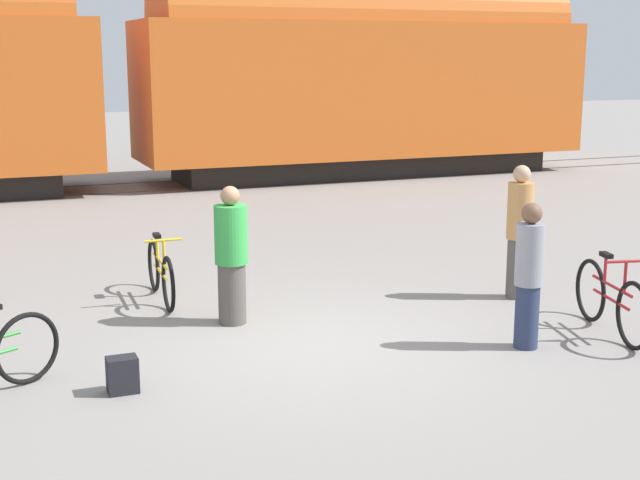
# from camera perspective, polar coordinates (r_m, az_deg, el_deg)

# --- Properties ---
(ground_plane) EXTENTS (80.00, 80.00, 0.00)m
(ground_plane) POSITION_cam_1_polar(r_m,az_deg,el_deg) (9.67, -0.35, -6.67)
(ground_plane) COLOR gray
(freight_train) EXTENTS (23.74, 2.84, 5.18)m
(freight_train) POSITION_cam_1_polar(r_m,az_deg,el_deg) (21.04, -12.93, 10.62)
(freight_train) COLOR black
(freight_train) RESTS_ON ground_plane
(rail_near) EXTENTS (35.74, 0.07, 0.01)m
(rail_near) POSITION_cam_1_polar(r_m,az_deg,el_deg) (20.56, -12.26, 3.01)
(rail_near) COLOR #4C4238
(rail_near) RESTS_ON ground_plane
(rail_far) EXTENTS (35.74, 0.07, 0.01)m
(rail_far) POSITION_cam_1_polar(r_m,az_deg,el_deg) (21.96, -12.91, 3.53)
(rail_far) COLOR #4C4238
(rail_far) RESTS_ON ground_plane
(bicycle_yellow) EXTENTS (0.46, 1.74, 0.86)m
(bicycle_yellow) POSITION_cam_1_polar(r_m,az_deg,el_deg) (11.39, -10.16, -2.08)
(bicycle_yellow) COLOR black
(bicycle_yellow) RESTS_ON ground_plane
(bicycle_maroon) EXTENTS (0.53, 1.74, 0.92)m
(bicycle_maroon) POSITION_cam_1_polar(r_m,az_deg,el_deg) (10.41, 18.12, -3.70)
(bicycle_maroon) COLOR black
(bicycle_maroon) RESTS_ON ground_plane
(person_in_grey) EXTENTS (0.30, 0.30, 1.56)m
(person_in_grey) POSITION_cam_1_polar(r_m,az_deg,el_deg) (9.60, 13.22, -2.20)
(person_in_grey) COLOR #283351
(person_in_grey) RESTS_ON ground_plane
(person_in_tan) EXTENTS (0.32, 0.32, 1.71)m
(person_in_tan) POSITION_cam_1_polar(r_m,az_deg,el_deg) (11.55, 12.63, 0.53)
(person_in_tan) COLOR #514C47
(person_in_tan) RESTS_ON ground_plane
(person_in_green) EXTENTS (0.38, 0.38, 1.61)m
(person_in_green) POSITION_cam_1_polar(r_m,az_deg,el_deg) (10.25, -5.70, -1.05)
(person_in_green) COLOR #514C47
(person_in_green) RESTS_ON ground_plane
(backpack) EXTENTS (0.28, 0.20, 0.34)m
(backpack) POSITION_cam_1_polar(r_m,az_deg,el_deg) (8.50, -12.53, -8.43)
(backpack) COLOR black
(backpack) RESTS_ON ground_plane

